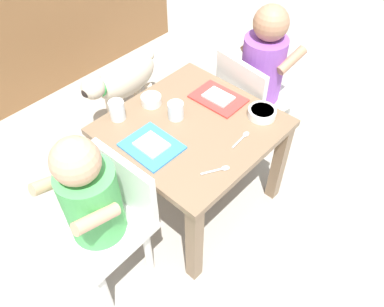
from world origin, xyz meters
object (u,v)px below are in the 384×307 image
object	(u,v)px
seated_child_left	(95,201)
food_tray_right	(218,98)
veggie_bowl_far	(262,113)
seated_child_right	(261,68)
dining_table	(192,139)
food_tray_left	(152,146)
spoon_by_left_tray	(218,170)
veggie_bowl_near	(151,100)
spoon_by_right_tray	(242,138)
water_cup_left	(176,111)
dog	(123,79)
water_cup_right	(117,111)

from	to	relation	value
seated_child_left	food_tray_right	size ratio (longest dim) A/B	3.47
food_tray_right	veggie_bowl_far	xyz separation A→B (m)	(0.03, -0.18, 0.01)
seated_child_right	seated_child_left	bearing A→B (deg)	-178.00
dining_table	food_tray_left	bearing A→B (deg)	172.22
spoon_by_left_tray	seated_child_right	bearing A→B (deg)	22.41
seated_child_right	veggie_bowl_near	xyz separation A→B (m)	(-0.46, 0.18, 0.01)
seated_child_left	veggie_bowl_far	world-z (taller)	seated_child_left
food_tray_right	spoon_by_right_tray	world-z (taller)	food_tray_right
dining_table	spoon_by_left_tray	bearing A→B (deg)	-116.22
veggie_bowl_far	spoon_by_left_tray	distance (m)	0.32
dining_table	veggie_bowl_far	xyz separation A→B (m)	(0.21, -0.16, 0.09)
veggie_bowl_far	seated_child_right	bearing A→B (deg)	36.02
seated_child_left	water_cup_left	bearing A→B (deg)	10.93
spoon_by_right_tray	dog	bearing A→B (deg)	81.92
food_tray_right	spoon_by_right_tray	distance (m)	0.23
veggie_bowl_far	spoon_by_left_tray	xyz separation A→B (m)	(-0.31, -0.05, -0.01)
seated_child_right	food_tray_right	xyz separation A→B (m)	(-0.27, 0.01, -0.00)
seated_child_left	spoon_by_right_tray	world-z (taller)	seated_child_left
spoon_by_left_tray	spoon_by_right_tray	bearing A→B (deg)	11.02
food_tray_right	veggie_bowl_far	bearing A→B (deg)	-79.87
veggie_bowl_far	spoon_by_left_tray	bearing A→B (deg)	-170.36
seated_child_right	spoon_by_left_tray	xyz separation A→B (m)	(-0.55, -0.23, -0.01)
dining_table	seated_child_right	size ratio (longest dim) A/B	0.80
seated_child_left	veggie_bowl_far	xyz separation A→B (m)	(0.65, -0.14, 0.02)
food_tray_left	water_cup_left	bearing A→B (deg)	15.78
food_tray_left	water_cup_left	world-z (taller)	water_cup_left
water_cup_left	seated_child_left	bearing A→B (deg)	-169.07
food_tray_left	water_cup_left	size ratio (longest dim) A/B	2.92
veggie_bowl_far	dog	bearing A→B (deg)	91.98
seated_child_right	dog	size ratio (longest dim) A/B	1.54
water_cup_left	water_cup_right	world-z (taller)	water_cup_right
seated_child_left	veggie_bowl_near	xyz separation A→B (m)	(0.43, 0.21, 0.02)
veggie_bowl_near	veggie_bowl_far	distance (m)	0.42
dog	water_cup_right	size ratio (longest dim) A/B	6.27
food_tray_left	food_tray_right	xyz separation A→B (m)	(0.35, 0.00, 0.00)
dog	veggie_bowl_far	bearing A→B (deg)	-88.02
food_tray_right	spoon_by_left_tray	size ratio (longest dim) A/B	2.15
seated_child_right	water_cup_left	distance (m)	0.46
food_tray_left	spoon_by_right_tray	distance (m)	0.31
seated_child_left	water_cup_right	xyz separation A→B (m)	(0.29, 0.24, 0.03)
dining_table	veggie_bowl_far	world-z (taller)	veggie_bowl_far
seated_child_right	dining_table	bearing A→B (deg)	-177.75
water_cup_left	water_cup_right	xyz separation A→B (m)	(-0.15, 0.15, 0.00)
spoon_by_right_tray	food_tray_right	bearing A→B (deg)	61.21
spoon_by_left_tray	food_tray_right	bearing A→B (deg)	39.94
food_tray_left	veggie_bowl_far	size ratio (longest dim) A/B	1.80
dog	veggie_bowl_far	distance (m)	0.82
dining_table	water_cup_right	size ratio (longest dim) A/B	7.74
dog	water_cup_left	xyz separation A→B (m)	(-0.19, -0.56, 0.23)
dining_table	dog	world-z (taller)	dining_table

